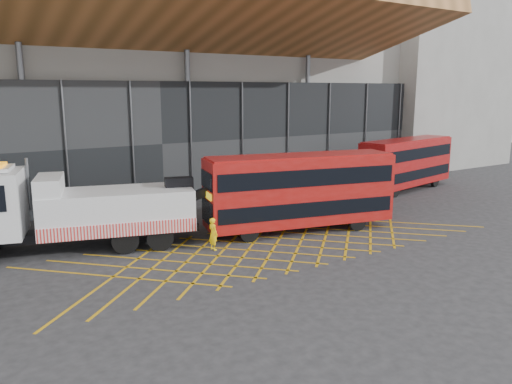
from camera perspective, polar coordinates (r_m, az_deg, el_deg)
ground_plane at (r=22.99m, az=-4.36°, el=-7.31°), size 120.00×120.00×0.00m
road_markings at (r=24.57m, az=2.28°, el=-6.02°), size 23.16×7.16×0.01m
construction_building at (r=39.57m, az=-14.98°, el=13.42°), size 55.00×23.97×18.00m
east_building at (r=55.00m, az=18.26°, el=13.67°), size 15.00×12.00×20.00m
recovery_truck at (r=24.76m, az=-20.33°, el=-1.84°), size 12.35×5.66×4.32m
bus_towed at (r=26.50m, az=5.03°, el=0.33°), size 10.37×4.49×4.12m
bus_second at (r=39.27m, az=16.83°, el=3.33°), size 9.71×3.90×3.86m
worker at (r=23.67m, az=-4.92°, el=-4.78°), size 0.44×0.61×1.56m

